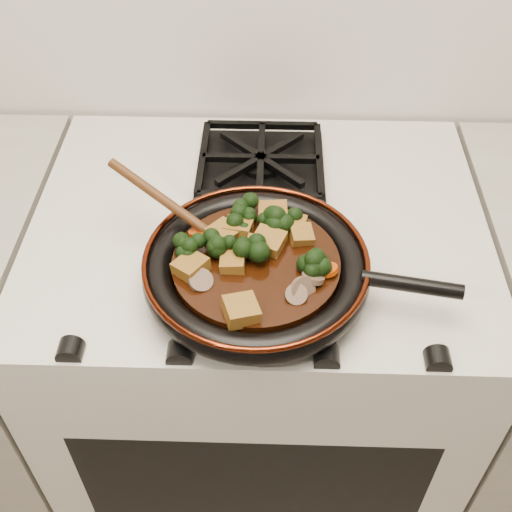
{
  "coord_description": "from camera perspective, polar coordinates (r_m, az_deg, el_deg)",
  "views": [
    {
      "loc": [
        0.02,
        0.9,
        1.62
      ],
      "look_at": [
        0.0,
        1.54,
        0.97
      ],
      "focal_mm": 45.0,
      "sensor_mm": 36.0,
      "label": 1
    }
  ],
  "objects": [
    {
      "name": "tofu_cube_3",
      "position": [
        0.93,
        0.14,
        0.69
      ],
      "size": [
        0.04,
        0.04,
        0.02
      ],
      "primitive_type": "cube",
      "rotation": [
        0.04,
        -0.08,
        1.39
      ],
      "color": "brown",
      "rests_on": "braising_sauce"
    },
    {
      "name": "broccoli_floret_2",
      "position": [
        0.98,
        -0.98,
        3.95
      ],
      "size": [
        0.08,
        0.08,
        0.06
      ],
      "primitive_type": null,
      "rotation": [
        -0.02,
        -0.05,
        2.64
      ],
      "color": "black",
      "rests_on": "braising_sauce"
    },
    {
      "name": "mushroom_slice_3",
      "position": [
        0.89,
        -4.94,
        -2.17
      ],
      "size": [
        0.05,
        0.05,
        0.02
      ],
      "primitive_type": "cylinder",
      "rotation": [
        0.49,
        0.0,
        0.75
      ],
      "color": "brown",
      "rests_on": "braising_sauce"
    },
    {
      "name": "mushroom_slice_0",
      "position": [
        0.89,
        5.08,
        -1.96
      ],
      "size": [
        0.04,
        0.04,
        0.02
      ],
      "primitive_type": "cylinder",
      "rotation": [
        0.45,
        0.0,
        2.72
      ],
      "color": "brown",
      "rests_on": "braising_sauce"
    },
    {
      "name": "wooden_spoon",
      "position": [
        0.96,
        -5.99,
        3.37
      ],
      "size": [
        0.13,
        0.09,
        0.21
      ],
      "rotation": [
        0.0,
        0.0,
        2.6
      ],
      "color": "#49270F",
      "rests_on": "braising_sauce"
    },
    {
      "name": "carrot_coin_0",
      "position": [
        0.98,
        1.49,
        3.33
      ],
      "size": [
        0.03,
        0.03,
        0.02
      ],
      "primitive_type": "cylinder",
      "rotation": [
        -0.29,
        0.28,
        0.0
      ],
      "color": "#B33904",
      "rests_on": "braising_sauce"
    },
    {
      "name": "broccoli_floret_6",
      "position": [
        0.96,
        1.83,
        2.76
      ],
      "size": [
        0.09,
        0.09,
        0.06
      ],
      "primitive_type": null,
      "rotation": [
        -0.21,
        0.02,
        2.58
      ],
      "color": "black",
      "rests_on": "braising_sauce"
    },
    {
      "name": "tofu_cube_9",
      "position": [
        0.95,
        4.04,
        1.85
      ],
      "size": [
        0.04,
        0.04,
        0.03
      ],
      "primitive_type": "cube",
      "rotation": [
        0.12,
        -0.12,
        1.75
      ],
      "color": "brown",
      "rests_on": "braising_sauce"
    },
    {
      "name": "broccoli_floret_4",
      "position": [
        0.93,
        -3.17,
        1.01
      ],
      "size": [
        0.08,
        0.09,
        0.06
      ],
      "primitive_type": null,
      "rotation": [
        0.1,
        0.04,
        2.46
      ],
      "color": "black",
      "rests_on": "braising_sauce"
    },
    {
      "name": "broccoli_floret_9",
      "position": [
        0.96,
        -1.36,
        2.76
      ],
      "size": [
        0.08,
        0.09,
        0.07
      ],
      "primitive_type": null,
      "rotation": [
        0.14,
        0.22,
        2.23
      ],
      "color": "black",
      "rests_on": "braising_sauce"
    },
    {
      "name": "broccoli_floret_8",
      "position": [
        0.96,
        1.01,
        2.84
      ],
      "size": [
        0.07,
        0.06,
        0.06
      ],
      "primitive_type": null,
      "rotation": [
        -0.1,
        -0.03,
        1.58
      ],
      "color": "black",
      "rests_on": "braising_sauce"
    },
    {
      "name": "tofu_cube_2",
      "position": [
        0.91,
        -5.8,
        -0.98
      ],
      "size": [
        0.06,
        0.06,
        0.03
      ],
      "primitive_type": "cube",
      "rotation": [
        -0.09,
        -0.01,
        0.91
      ],
      "color": "brown",
      "rests_on": "braising_sauce"
    },
    {
      "name": "carrot_coin_1",
      "position": [
        0.91,
        6.39,
        -1.25
      ],
      "size": [
        0.03,
        0.03,
        0.02
      ],
      "primitive_type": "cylinder",
      "rotation": [
        -0.22,
        -0.28,
        0.0
      ],
      "color": "#B33904",
      "rests_on": "braising_sauce"
    },
    {
      "name": "mushroom_slice_2",
      "position": [
        0.87,
        3.61,
        -3.42
      ],
      "size": [
        0.03,
        0.03,
        0.02
      ],
      "primitive_type": "cylinder",
      "rotation": [
        0.6,
        0.0,
        0.0
      ],
      "color": "brown",
      "rests_on": "braising_sauce"
    },
    {
      "name": "broccoli_floret_7",
      "position": [
        0.91,
        5.24,
        -0.8
      ],
      "size": [
        0.07,
        0.07,
        0.06
      ],
      "primitive_type": null,
      "rotation": [
        -0.13,
        -0.12,
        1.38
      ],
      "color": "black",
      "rests_on": "braising_sauce"
    },
    {
      "name": "broccoli_floret_3",
      "position": [
        0.93,
        -5.97,
        0.74
      ],
      "size": [
        0.08,
        0.09,
        0.07
      ],
      "primitive_type": null,
      "rotation": [
        0.23,
        -0.13,
        0.76
      ],
      "color": "black",
      "rests_on": "braising_sauce"
    },
    {
      "name": "mushroom_slice_1",
      "position": [
        0.88,
        4.18,
        -3.01
      ],
      "size": [
        0.05,
        0.04,
        0.04
      ],
      "primitive_type": "cylinder",
      "rotation": [
        1.0,
        0.0,
        0.63
      ],
      "color": "brown",
      "rests_on": "braising_sauce"
    },
    {
      "name": "braising_sauce",
      "position": [
        0.93,
        -0.0,
        -0.91
      ],
      "size": [
        0.24,
        0.24,
        0.02
      ],
      "primitive_type": "cylinder",
      "color": "black",
      "rests_on": "skillet"
    },
    {
      "name": "stove",
      "position": [
        1.41,
        0.18,
        -10.37
      ],
      "size": [
        0.76,
        0.6,
        0.9
      ],
      "primitive_type": "cube",
      "color": "beige",
      "rests_on": "ground"
    },
    {
      "name": "tofu_cube_7",
      "position": [
        0.85,
        -1.34,
        -4.85
      ],
      "size": [
        0.06,
        0.06,
        0.03
      ],
      "primitive_type": "cube",
      "rotation": [
        0.1,
        -0.01,
        1.9
      ],
      "color": "brown",
      "rests_on": "braising_sauce"
    },
    {
      "name": "carrot_coin_2",
      "position": [
        0.98,
        -0.8,
        3.47
      ],
      "size": [
        0.03,
        0.03,
        0.02
      ],
      "primitive_type": "cylinder",
      "rotation": [
        0.21,
        -0.24,
        0.0
      ],
      "color": "#B33904",
      "rests_on": "braising_sauce"
    },
    {
      "name": "burner_grate_back",
      "position": [
        1.17,
        0.43,
        8.35
      ],
      "size": [
        0.23,
        0.23,
        0.03
      ],
      "primitive_type": null,
      "color": "black",
      "rests_on": "stove"
    },
    {
      "name": "tofu_cube_8",
      "position": [
        0.98,
        1.53,
        3.78
      ],
      "size": [
        0.05,
        0.04,
        0.03
      ],
      "primitive_type": "cube",
      "rotation": [
        -0.09,
        -0.05,
        0.03
      ],
      "color": "brown",
      "rests_on": "braising_sauce"
    },
    {
      "name": "tofu_cube_6",
      "position": [
        0.96,
        -1.59,
        2.43
      ],
      "size": [
        0.05,
        0.04,
        0.03
      ],
      "primitive_type": "cube",
      "rotation": [
        0.11,
        0.02,
        2.94
      ],
      "color": "brown",
      "rests_on": "braising_sauce"
    },
    {
      "name": "broccoli_floret_0",
      "position": [
        0.92,
        -0.52,
        0.42
      ],
      "size": [
        0.09,
        0.09,
        0.07
      ],
      "primitive_type": null,
      "rotation": [
        -0.1,
        -0.25,
        2.48
      ],
      "color": "black",
      "rests_on": "braising_sauce"
    },
    {
      "name": "tofu_cube_5",
      "position": [
        0.91,
        -2.09,
        -0.61
      ],
      "size": [
        0.04,
        0.04,
        0.02
      ],
      "primitive_type": "cube",
      "rotation": [
        0.02,
        0.08,
        3.13
      ],
      "color": "brown",
      "rests_on": "braising_sauce"
    },
    {
      "name": "broccoli_floret_5",
      "position": [
        0.9,
        5.32,
        -0.89
      ],
      "size": [
        0.08,
        0.09,
        0.07
      ],
      "primitive_type": null,
      "rotation": [
        0.07,
        -0.19,
        1.05
      ],
      "color": "black",
      "rests_on": "braising_sauce"
    },
    {
      "name": "tofu_cube_4",
      "position": [
        0.95,
        -2.89,
        1.93
      ],
      "size": [
        0.06,
        0.06,
        0.02
      ],
      "primitive_type": "cube",
      "rotation": [
        0.02,
        -0.02,
        2.43
      ],
      "color": "brown",
      "rests_on": "braising_sauce"
    },
    {
      "name": "burner_grate_front",
      "position": [
        0.96,
        0.01,
        -1.78
      ],
      "size": [
        0.23,
        0.23,
        0.03
      ],
      "primitive_type": null,
      "color": "black",
      "rests_on": "stove"
    },
    {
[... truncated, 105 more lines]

